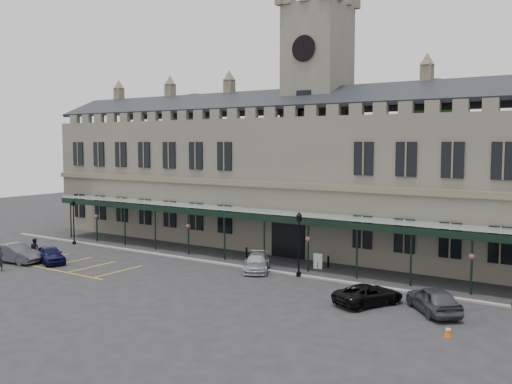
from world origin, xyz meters
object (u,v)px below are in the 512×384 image
Objects in this scene: clock_tower at (317,107)px; car_left_b at (15,253)px; person_b at (35,249)px; sign_board at (318,261)px; car_van at (368,294)px; station_building at (316,179)px; lamp_post_mid at (299,238)px; traffic_cone at (448,331)px; car_right_a at (433,300)px; car_left_a at (50,254)px; car_taxi at (257,263)px; lamp_post_left at (74,217)px.

car_left_b is at bearing -132.01° from clock_tower.
car_left_b is at bearing 90.92° from person_b.
clock_tower reaches higher than sign_board.
station_building is at bearing -25.84° from car_van.
sign_board is (-0.03, 3.05, -2.27)m from lamp_post_mid.
person_b is (0.00, 1.84, 0.11)m from car_left_b.
lamp_post_mid is 14.91m from traffic_cone.
sign_board is (4.21, -7.51, -5.87)m from station_building.
car_van is at bearing -29.11° from lamp_post_mid.
lamp_post_mid is at bearing -68.29° from clock_tower.
car_right_a is (15.16, -14.02, -5.69)m from station_building.
person_b is (-17.50, -17.51, -5.58)m from station_building.
station_building is 33.89× the size of person_b.
station_building reaches higher than car_right_a.
clock_tower is 14.01× the size of person_b.
car_left_b is 2.66× the size of person_b.
lamp_post_mid is 3.80m from sign_board.
person_b is (-2.50, 0.33, 0.18)m from car_left_a.
sign_board is 0.69× the size of person_b.
clock_tower reaches higher than person_b.
clock_tower is 5.26× the size of car_left_b.
station_building is 14.52× the size of car_left_a.
sign_board is (4.21, -7.59, -12.52)m from clock_tower.
person_b is at bearing 31.97° from car_van.
clock_tower is 6.00× the size of car_left_a.
car_left_a reaches higher than car_taxi.
lamp_post_mid is at bearing -48.73° from car_left_a.
car_left_a is at bearing -160.78° from sign_board.
lamp_post_mid is at bearing -68.13° from station_building.
lamp_post_mid is 4.22m from car_taxi.
station_building is 49.29× the size of sign_board.
car_van is (7.18, -7.03, 0.03)m from sign_board.
traffic_cone is at bearing -46.31° from clock_tower.
clock_tower is 24.10m from car_right_a.
clock_tower is at bearing 28.64° from lamp_post_left.
lamp_post_mid is at bearing -74.88° from car_left_b.
person_b is at bearing 179.59° from traffic_cone.
traffic_cone is 4.21m from car_right_a.
station_building is at bearing -133.95° from person_b.
lamp_post_left is 2.51× the size of person_b.
station_building is 97.06× the size of traffic_cone.
station_building is 2.42× the size of clock_tower.
sign_board is 0.29× the size of car_left_a.
traffic_cone is at bearing -52.47° from car_taxi.
station_building reaches higher than lamp_post_left.
car_right_a is (10.95, -6.51, 0.18)m from sign_board.
lamp_post_mid reaches higher than lamp_post_left.
car_left_a is at bearing 173.53° from person_b.
clock_tower is 25.59m from lamp_post_left.
car_left_b is (-34.54, -1.59, 0.47)m from traffic_cone.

